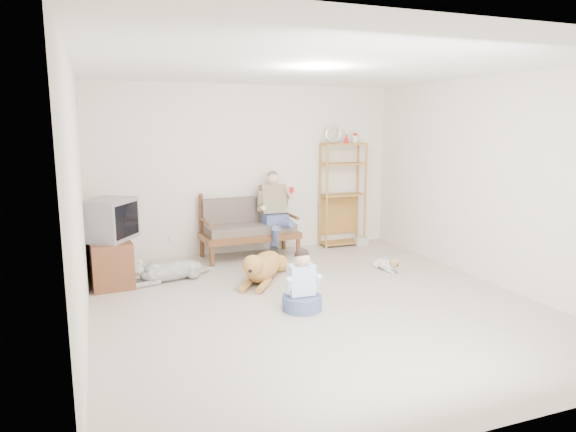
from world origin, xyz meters
name	(u,v)px	position (x,y,z in m)	size (l,w,h in m)	color
floor	(315,303)	(0.00, 0.00, 0.00)	(5.50, 5.50, 0.00)	beige
ceiling	(318,66)	(0.00, 0.00, 2.70)	(5.50, 5.50, 0.00)	white
wall_back	(248,170)	(0.00, 2.75, 1.35)	(5.00, 5.00, 0.00)	silver
wall_front	(491,241)	(0.00, -2.75, 1.35)	(5.00, 5.00, 0.00)	silver
wall_left	(78,201)	(-2.50, 0.00, 1.35)	(5.50, 5.50, 0.00)	silver
wall_right	(492,181)	(2.50, 0.00, 1.35)	(5.50, 5.50, 0.00)	silver
loveseat	(249,226)	(-0.10, 2.41, 0.49)	(1.53, 0.76, 0.95)	brown
man	(276,219)	(0.27, 2.18, 0.62)	(0.51, 0.73, 1.19)	#4D5A8E
etagere	(343,193)	(1.62, 2.55, 0.91)	(0.79, 0.34, 2.07)	olive
book_stack	(361,241)	(1.94, 2.42, 0.07)	(0.21, 0.15, 0.13)	silver
tv_stand	(109,261)	(-2.23, 1.69, 0.30)	(0.57, 0.94, 0.60)	brown
crt_tv	(109,219)	(-2.19, 1.64, 0.87)	(0.78, 0.81, 0.53)	slate
wall_outlet	(173,239)	(-1.25, 2.73, 0.30)	(0.12, 0.02, 0.08)	white
golden_retriever	(263,267)	(-0.30, 1.10, 0.19)	(0.93, 1.36, 0.47)	#B7813F
shaggy_dog	(164,271)	(-1.55, 1.50, 0.15)	(1.24, 0.50, 0.38)	white
terrier	(388,264)	(1.53, 0.90, 0.09)	(0.22, 0.59, 0.22)	silver
child	(302,288)	(-0.22, -0.12, 0.26)	(0.45, 0.45, 0.71)	#4D5A8E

